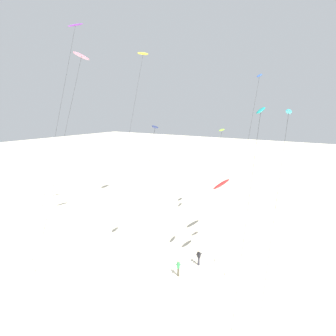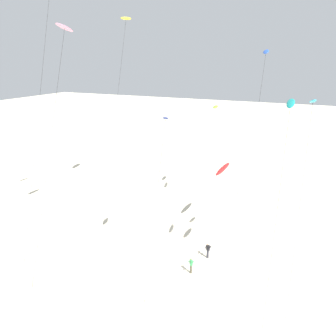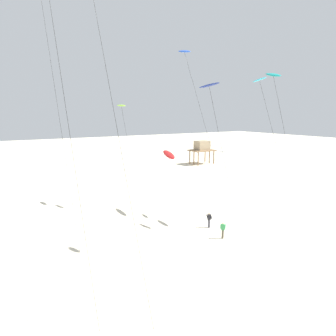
{
  "view_description": "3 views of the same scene",
  "coord_description": "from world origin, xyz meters",
  "px_view_note": "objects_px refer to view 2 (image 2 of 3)",
  "views": [
    {
      "loc": [
        13.88,
        -22.61,
        16.11
      ],
      "look_at": [
        -4.0,
        4.54,
        9.58
      ],
      "focal_mm": 32.31,
      "sensor_mm": 36.0,
      "label": 1
    },
    {
      "loc": [
        8.33,
        -23.24,
        18.85
      ],
      "look_at": [
        -5.44,
        7.14,
        7.42
      ],
      "focal_mm": 34.06,
      "sensor_mm": 36.0,
      "label": 2
    },
    {
      "loc": [
        -19.18,
        -20.84,
        12.05
      ],
      "look_at": [
        -2.46,
        6.47,
        6.27
      ],
      "focal_mm": 32.61,
      "sensor_mm": 36.0,
      "label": 3
    }
  ],
  "objects_px": {
    "kite_blue": "(265,57)",
    "kite_flyer_nearest": "(208,250)",
    "kite_yellow": "(126,20)",
    "kite_teal": "(290,109)",
    "kite_navy": "(165,123)",
    "kite_cyan": "(312,107)",
    "kite_red": "(223,169)",
    "kite_white": "(238,186)",
    "kite_purple": "(49,0)",
    "kite_lime": "(215,109)",
    "kite_flyer_middle": "(191,265)",
    "kite_pink": "(64,33)"
  },
  "relations": [
    {
      "from": "kite_white",
      "to": "kite_teal",
      "type": "xyz_separation_m",
      "value": [
        3.77,
        -2.91,
        7.61
      ]
    },
    {
      "from": "kite_cyan",
      "to": "kite_white",
      "type": "relative_size",
      "value": 1.94
    },
    {
      "from": "kite_white",
      "to": "kite_red",
      "type": "xyz_separation_m",
      "value": [
        -3.12,
        6.35,
        -0.83
      ]
    },
    {
      "from": "kite_white",
      "to": "kite_blue",
      "type": "bearing_deg",
      "value": 88.68
    },
    {
      "from": "kite_blue",
      "to": "kite_white",
      "type": "bearing_deg",
      "value": -91.32
    },
    {
      "from": "kite_navy",
      "to": "kite_cyan",
      "type": "bearing_deg",
      "value": 21.42
    },
    {
      "from": "kite_cyan",
      "to": "kite_navy",
      "type": "bearing_deg",
      "value": -158.58
    },
    {
      "from": "kite_navy",
      "to": "kite_blue",
      "type": "bearing_deg",
      "value": 64.64
    },
    {
      "from": "kite_white",
      "to": "kite_red",
      "type": "distance_m",
      "value": 7.13
    },
    {
      "from": "kite_blue",
      "to": "kite_flyer_nearest",
      "type": "distance_m",
      "value": 20.24
    },
    {
      "from": "kite_navy",
      "to": "kite_flyer_middle",
      "type": "xyz_separation_m",
      "value": [
        2.38,
        0.48,
        -13.07
      ]
    },
    {
      "from": "kite_red",
      "to": "kite_flyer_nearest",
      "type": "height_order",
      "value": "kite_red"
    },
    {
      "from": "kite_purple",
      "to": "kite_cyan",
      "type": "bearing_deg",
      "value": 5.5
    },
    {
      "from": "kite_red",
      "to": "kite_teal",
      "type": "relative_size",
      "value": 0.47
    },
    {
      "from": "kite_purple",
      "to": "kite_flyer_middle",
      "type": "bearing_deg",
      "value": -5.58
    },
    {
      "from": "kite_cyan",
      "to": "kite_flyer_nearest",
      "type": "distance_m",
      "value": 16.31
    },
    {
      "from": "kite_cyan",
      "to": "kite_purple",
      "type": "relative_size",
      "value": 0.63
    },
    {
      "from": "kite_pink",
      "to": "kite_flyer_middle",
      "type": "xyz_separation_m",
      "value": [
        12.27,
        0.01,
        -20.11
      ]
    },
    {
      "from": "kite_navy",
      "to": "kite_purple",
      "type": "xyz_separation_m",
      "value": [
        -12.54,
        1.94,
        9.96
      ]
    },
    {
      "from": "kite_yellow",
      "to": "kite_blue",
      "type": "distance_m",
      "value": 16.91
    },
    {
      "from": "kite_white",
      "to": "kite_purple",
      "type": "relative_size",
      "value": 0.32
    },
    {
      "from": "kite_teal",
      "to": "kite_flyer_nearest",
      "type": "distance_m",
      "value": 16.05
    },
    {
      "from": "kite_blue",
      "to": "kite_flyer_nearest",
      "type": "xyz_separation_m",
      "value": [
        -2.57,
        -8.47,
        -18.2
      ]
    },
    {
      "from": "kite_yellow",
      "to": "kite_teal",
      "type": "distance_m",
      "value": 24.13
    },
    {
      "from": "kite_cyan",
      "to": "kite_yellow",
      "type": "bearing_deg",
      "value": 159.22
    },
    {
      "from": "kite_cyan",
      "to": "kite_blue",
      "type": "bearing_deg",
      "value": 122.97
    },
    {
      "from": "kite_white",
      "to": "kite_cyan",
      "type": "bearing_deg",
      "value": 1.19
    },
    {
      "from": "kite_purple",
      "to": "kite_white",
      "type": "bearing_deg",
      "value": 6.74
    },
    {
      "from": "kite_cyan",
      "to": "kite_navy",
      "type": "xyz_separation_m",
      "value": [
        -10.64,
        -4.17,
        -1.35
      ]
    },
    {
      "from": "kite_yellow",
      "to": "kite_pink",
      "type": "xyz_separation_m",
      "value": [
        0.88,
        -11.83,
        -2.18
      ]
    },
    {
      "from": "kite_red",
      "to": "kite_navy",
      "type": "relative_size",
      "value": 0.53
    },
    {
      "from": "kite_pink",
      "to": "kite_flyer_nearest",
      "type": "xyz_separation_m",
      "value": [
        12.95,
        2.95,
        -20.11
      ]
    },
    {
      "from": "kite_blue",
      "to": "kite_yellow",
      "type": "bearing_deg",
      "value": 178.58
    },
    {
      "from": "kite_white",
      "to": "kite_red",
      "type": "relative_size",
      "value": 1.07
    },
    {
      "from": "kite_purple",
      "to": "kite_flyer_middle",
      "type": "height_order",
      "value": "kite_purple"
    },
    {
      "from": "kite_yellow",
      "to": "kite_red",
      "type": "xyz_separation_m",
      "value": [
        13.1,
        -1.88,
        -16.08
      ]
    },
    {
      "from": "kite_blue",
      "to": "kite_flyer_nearest",
      "type": "bearing_deg",
      "value": -106.89
    },
    {
      "from": "kite_white",
      "to": "kite_pink",
      "type": "height_order",
      "value": "kite_pink"
    },
    {
      "from": "kite_white",
      "to": "kite_flyer_middle",
      "type": "relative_size",
      "value": 4.96
    },
    {
      "from": "kite_lime",
      "to": "kite_purple",
      "type": "bearing_deg",
      "value": -127.76
    },
    {
      "from": "kite_yellow",
      "to": "kite_white",
      "type": "height_order",
      "value": "kite_yellow"
    },
    {
      "from": "kite_teal",
      "to": "kite_flyer_middle",
      "type": "relative_size",
      "value": 9.76
    },
    {
      "from": "kite_red",
      "to": "kite_teal",
      "type": "bearing_deg",
      "value": -53.33
    },
    {
      "from": "kite_navy",
      "to": "kite_lime",
      "type": "height_order",
      "value": "kite_navy"
    },
    {
      "from": "kite_red",
      "to": "kite_navy",
      "type": "xyz_separation_m",
      "value": [
        -2.33,
        -10.42,
        6.87
      ]
    },
    {
      "from": "kite_navy",
      "to": "kite_flyer_middle",
      "type": "distance_m",
      "value": 13.3
    },
    {
      "from": "kite_red",
      "to": "kite_blue",
      "type": "relative_size",
      "value": 0.39
    },
    {
      "from": "kite_red",
      "to": "kite_purple",
      "type": "relative_size",
      "value": 0.3
    },
    {
      "from": "kite_lime",
      "to": "kite_cyan",
      "type": "bearing_deg",
      "value": -48.54
    },
    {
      "from": "kite_cyan",
      "to": "kite_navy",
      "type": "distance_m",
      "value": 11.51
    }
  ]
}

